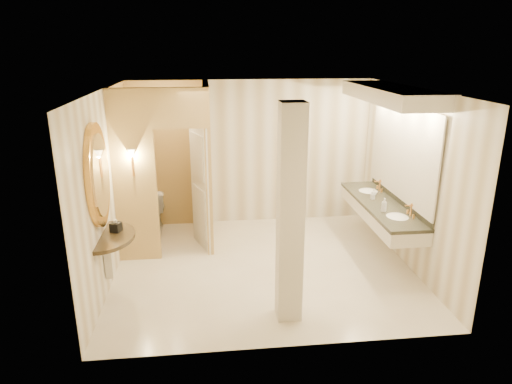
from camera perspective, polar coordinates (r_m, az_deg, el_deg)
The scene contains 16 objects.
floor at distance 7.19m, azimuth 0.91°, elevation -9.27°, with size 4.50×4.50×0.00m, color white.
ceiling at distance 6.43m, azimuth 1.03°, elevation 12.67°, with size 4.50×4.50×0.00m, color white.
wall_back at distance 8.61m, azimuth -0.73°, elevation 4.91°, with size 4.50×0.02×2.70m, color silver.
wall_front at distance 4.83m, azimuth 4.01°, elevation -5.77°, with size 4.50×0.02×2.70m, color silver.
wall_left at distance 6.79m, azimuth -18.23°, elevation 0.41°, with size 0.02×4.00×2.70m, color silver.
wall_right at distance 7.31m, azimuth 18.74°, elevation 1.59°, with size 0.02×4.00×2.70m, color silver.
toilet_closet at distance 7.57m, azimuth -8.43°, elevation 3.16°, with size 1.50×1.55×2.70m.
wall_sconce at distance 7.04m, azimuth -15.27°, elevation 4.52°, with size 0.14×0.14×0.42m.
vanity at distance 7.40m, azimuth 16.12°, elevation 4.24°, with size 0.75×2.51×2.09m.
console_shelf at distance 6.25m, azimuth -18.88°, elevation -1.16°, with size 1.05×1.05×1.97m.
pillar at distance 5.43m, azimuth 4.32°, elevation -3.05°, with size 0.30×0.30×2.70m, color beige.
tissue_box at distance 6.47m, azimuth -17.11°, elevation -4.20°, with size 0.13×0.13×0.13m, color black.
toilet at distance 8.64m, azimuth -12.74°, elevation -2.01°, with size 0.46×0.80×0.82m, color white.
soap_bottle_a at distance 7.71m, azimuth 14.39°, elevation -0.40°, with size 0.06×0.06×0.13m, color beige.
soap_bottle_b at distance 7.89m, azimuth 14.52°, elevation -0.02°, with size 0.09×0.09×0.12m, color silver.
soap_bottle_c at distance 7.16m, azimuth 15.72°, elevation -1.56°, with size 0.08×0.08×0.21m, color #C6B28C.
Camera 1 is at (-0.83, -6.35, 3.28)m, focal length 32.00 mm.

